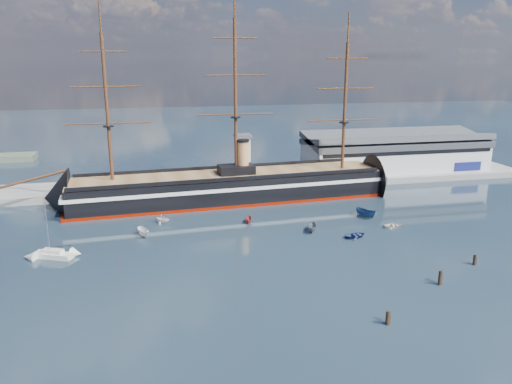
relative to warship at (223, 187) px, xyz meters
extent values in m
plane|color=#17212E|center=(5.21, -20.00, -4.04)|extent=(600.00, 600.00, 0.00)
cube|color=slate|center=(15.21, 16.00, -4.04)|extent=(180.00, 18.00, 2.00)
cube|color=#B7BABC|center=(63.21, 20.00, 2.96)|extent=(62.00, 20.00, 10.00)
cube|color=#3F4247|center=(63.21, 20.00, 8.56)|extent=(63.00, 21.00, 2.00)
cube|color=silver|center=(8.21, 13.00, 4.96)|extent=(4.00, 4.00, 14.00)
cube|color=#3F4247|center=(8.21, 13.00, 12.46)|extent=(5.00, 5.00, 1.00)
cube|color=black|center=(1.73, 0.00, -0.04)|extent=(88.84, 21.61, 7.00)
cube|color=silver|center=(1.73, 0.00, 1.16)|extent=(90.86, 21.98, 1.00)
cube|color=#710F00|center=(1.73, 0.00, -3.69)|extent=(90.85, 21.94, 0.90)
cone|color=black|center=(-44.77, 0.00, -0.34)|extent=(14.98, 16.55, 15.68)
cone|color=black|center=(48.23, 0.00, -0.34)|extent=(11.98, 16.35, 15.68)
cube|color=brown|center=(1.73, 0.00, 3.56)|extent=(88.76, 20.33, 0.40)
cube|color=black|center=(3.73, 0.00, 4.96)|extent=(10.36, 6.63, 2.50)
cylinder|color=tan|center=(5.73, 0.00, 8.46)|extent=(3.20, 3.20, 9.00)
cylinder|color=#381E0F|center=(-50.27, 0.00, 4.96)|extent=(17.76, 1.84, 4.43)
cylinder|color=#381E0F|center=(-30.27, 0.00, 22.76)|extent=(0.90, 0.90, 38.00)
cylinder|color=#381E0F|center=(3.73, 0.00, 24.76)|extent=(0.90, 0.90, 42.00)
cylinder|color=#381E0F|center=(35.73, 0.00, 21.76)|extent=(0.90, 0.90, 36.00)
cube|color=beige|center=(-40.68, -34.13, -3.49)|extent=(8.39, 5.59, 1.09)
cube|color=beige|center=(-40.68, -34.13, -2.63)|extent=(4.67, 3.40, 0.87)
cylinder|color=#B2B2B7|center=(-41.22, -34.13, 3.02)|extent=(0.17, 0.17, 11.94)
imported|color=silver|center=(-22.47, -25.35, -4.04)|extent=(6.58, 4.14, 2.47)
imported|color=navy|center=(24.91, -36.27, -4.04)|extent=(2.03, 3.49, 1.53)
imported|color=slate|center=(16.44, -30.61, -4.04)|extent=(6.06, 3.78, 2.28)
imported|color=silver|center=(-17.93, -16.36, -4.04)|extent=(6.22, 7.18, 2.46)
imported|color=silver|center=(36.77, -31.83, -4.04)|extent=(1.39, 3.04, 1.38)
imported|color=navy|center=(33.30, -23.14, -4.04)|extent=(7.52, 5.76, 2.86)
imported|color=#A03033|center=(3.06, -20.94, -4.04)|extent=(4.67, 2.66, 1.76)
cylinder|color=black|center=(14.22, -73.27, -4.04)|extent=(0.64, 0.64, 3.00)
cylinder|color=black|center=(29.88, -62.49, -4.04)|extent=(0.64, 0.64, 3.45)
cylinder|color=black|center=(41.65, -55.91, -4.04)|extent=(0.64, 0.64, 2.90)
camera|label=1|loc=(-20.34, -136.23, 35.96)|focal=35.00mm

